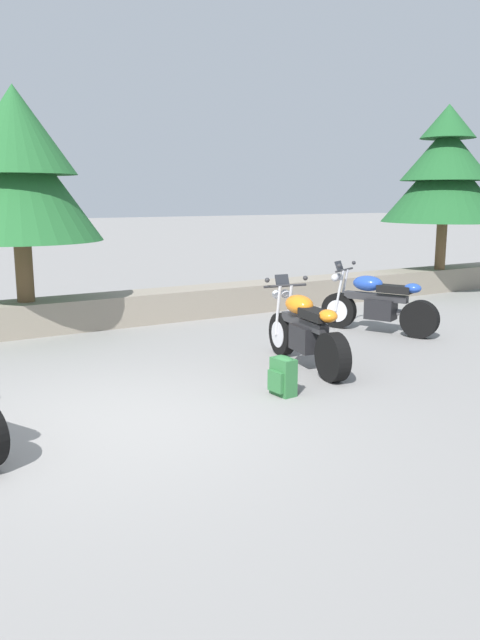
{
  "coord_description": "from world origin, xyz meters",
  "views": [
    {
      "loc": [
        -2.0,
        -5.85,
        2.28
      ],
      "look_at": [
        2.17,
        1.2,
        0.65
      ],
      "focal_mm": 35.01,
      "sensor_mm": 36.0,
      "label": 1
    }
  ],
  "objects_px": {
    "rider_backpack": "(283,375)",
    "pine_tree_mid_left": "(445,173)",
    "motorcycle_blue_far_right": "(377,304)",
    "motorcycle_orange_centre": "(305,332)",
    "pine_tree_far_left": "(17,167)"
  },
  "relations": [
    {
      "from": "rider_backpack",
      "to": "pine_tree_mid_left",
      "type": "height_order",
      "value": "pine_tree_mid_left"
    },
    {
      "from": "motorcycle_blue_far_right",
      "to": "rider_backpack",
      "type": "xyz_separation_m",
      "value": [
        -3.3,
        -2.01,
        -0.24
      ]
    },
    {
      "from": "motorcycle_blue_far_right",
      "to": "rider_backpack",
      "type": "relative_size",
      "value": 4.11
    },
    {
      "from": "motorcycle_orange_centre",
      "to": "rider_backpack",
      "type": "distance_m",
      "value": 1.33
    },
    {
      "from": "motorcycle_orange_centre",
      "to": "pine_tree_far_left",
      "type": "distance_m",
      "value": 5.4
    },
    {
      "from": "rider_backpack",
      "to": "pine_tree_mid_left",
      "type": "xyz_separation_m",
      "value": [
        7.77,
        4.67,
        2.57
      ]
    },
    {
      "from": "motorcycle_blue_far_right",
      "to": "pine_tree_mid_left",
      "type": "height_order",
      "value": "pine_tree_mid_left"
    },
    {
      "from": "motorcycle_orange_centre",
      "to": "motorcycle_blue_far_right",
      "type": "xyz_separation_m",
      "value": [
        2.34,
        1.13,
        0.0
      ]
    },
    {
      "from": "rider_backpack",
      "to": "pine_tree_far_left",
      "type": "bearing_deg",
      "value": 110.27
    },
    {
      "from": "motorcycle_orange_centre",
      "to": "motorcycle_blue_far_right",
      "type": "relative_size",
      "value": 1.07
    },
    {
      "from": "pine_tree_far_left",
      "to": "pine_tree_mid_left",
      "type": "bearing_deg",
      "value": -1.54
    },
    {
      "from": "motorcycle_blue_far_right",
      "to": "pine_tree_mid_left",
      "type": "relative_size",
      "value": 0.51
    },
    {
      "from": "rider_backpack",
      "to": "motorcycle_orange_centre",
      "type": "bearing_deg",
      "value": 42.52
    },
    {
      "from": "motorcycle_orange_centre",
      "to": "pine_tree_mid_left",
      "type": "height_order",
      "value": "pine_tree_mid_left"
    },
    {
      "from": "motorcycle_orange_centre",
      "to": "pine_tree_mid_left",
      "type": "xyz_separation_m",
      "value": [
        6.81,
        3.79,
        2.33
      ]
    }
  ]
}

